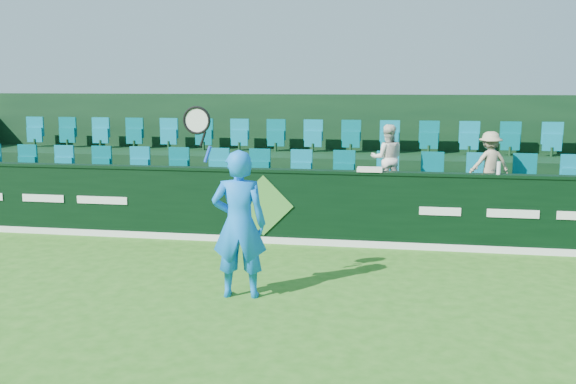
% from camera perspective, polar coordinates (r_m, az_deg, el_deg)
% --- Properties ---
extents(ground, '(60.00, 60.00, 0.00)m').
position_cam_1_polar(ground, '(8.09, -7.96, -11.30)').
color(ground, '#2A6B19').
rests_on(ground, ground).
extents(sponsor_hoarding, '(16.00, 0.25, 1.35)m').
position_cam_1_polar(sponsor_hoarding, '(11.64, -2.08, -1.23)').
color(sponsor_hoarding, black).
rests_on(sponsor_hoarding, ground).
extents(stand_tier_front, '(16.00, 2.00, 0.80)m').
position_cam_1_polar(stand_tier_front, '(12.75, -1.07, -1.50)').
color(stand_tier_front, black).
rests_on(stand_tier_front, ground).
extents(stand_tier_back, '(16.00, 1.80, 1.30)m').
position_cam_1_polar(stand_tier_back, '(14.55, 0.33, 0.91)').
color(stand_tier_back, black).
rests_on(stand_tier_back, ground).
extents(stand_rear, '(16.00, 4.10, 2.60)m').
position_cam_1_polar(stand_rear, '(14.91, 0.61, 3.32)').
color(stand_rear, black).
rests_on(stand_rear, ground).
extents(seat_row_front, '(13.50, 0.50, 0.60)m').
position_cam_1_polar(seat_row_front, '(13.02, -0.75, 1.86)').
color(seat_row_front, '#097992').
rests_on(seat_row_front, stand_tier_front).
extents(seat_row_back, '(13.50, 0.50, 0.60)m').
position_cam_1_polar(seat_row_back, '(14.73, 0.52, 4.74)').
color(seat_row_back, '#097992').
rests_on(seat_row_back, stand_tier_back).
extents(tennis_player, '(1.16, 0.57, 2.64)m').
position_cam_1_polar(tennis_player, '(8.64, -4.40, -2.80)').
color(tennis_player, blue).
rests_on(tennis_player, ground).
extents(spectator_left, '(0.69, 0.57, 1.30)m').
position_cam_1_polar(spectator_left, '(12.39, 8.81, 2.97)').
color(spectator_left, silver).
rests_on(spectator_left, stand_tier_front).
extents(spectator_middle, '(0.67, 0.49, 1.06)m').
position_cam_1_polar(spectator_middle, '(12.52, 17.58, 2.14)').
color(spectator_middle, silver).
rests_on(spectator_middle, stand_tier_front).
extents(spectator_right, '(0.87, 0.67, 1.19)m').
position_cam_1_polar(spectator_right, '(12.51, 17.49, 2.44)').
color(spectator_right, tan).
rests_on(spectator_right, stand_tier_front).
extents(towel, '(0.44, 0.28, 0.07)m').
position_cam_1_polar(towel, '(11.29, 7.28, 2.00)').
color(towel, white).
rests_on(towel, sponsor_hoarding).
extents(drinks_bottle, '(0.07, 0.07, 0.21)m').
position_cam_1_polar(drinks_bottle, '(11.40, 18.23, 2.04)').
color(drinks_bottle, white).
rests_on(drinks_bottle, sponsor_hoarding).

